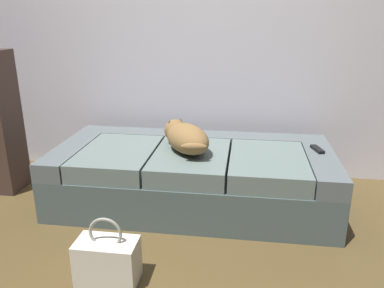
{
  "coord_description": "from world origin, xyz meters",
  "views": [
    {
      "loc": [
        0.36,
        -1.59,
        1.34
      ],
      "look_at": [
        0.0,
        0.93,
        0.48
      ],
      "focal_mm": 35.84,
      "sensor_mm": 36.0,
      "label": 1
    }
  ],
  "objects_px": {
    "dog_tan": "(185,137)",
    "handbag": "(108,261)",
    "couch": "(193,176)",
    "tv_remote": "(317,149)"
  },
  "relations": [
    {
      "from": "dog_tan",
      "to": "handbag",
      "type": "xyz_separation_m",
      "value": [
        -0.27,
        -0.91,
        -0.4
      ]
    },
    {
      "from": "couch",
      "to": "tv_remote",
      "type": "xyz_separation_m",
      "value": [
        0.88,
        0.08,
        0.23
      ]
    },
    {
      "from": "couch",
      "to": "handbag",
      "type": "relative_size",
      "value": 5.27
    },
    {
      "from": "tv_remote",
      "to": "dog_tan",
      "type": "bearing_deg",
      "value": 172.24
    },
    {
      "from": "dog_tan",
      "to": "tv_remote",
      "type": "height_order",
      "value": "dog_tan"
    },
    {
      "from": "couch",
      "to": "handbag",
      "type": "height_order",
      "value": "couch"
    },
    {
      "from": "couch",
      "to": "handbag",
      "type": "xyz_separation_m",
      "value": [
        -0.31,
        -0.96,
        -0.09
      ]
    },
    {
      "from": "couch",
      "to": "handbag",
      "type": "distance_m",
      "value": 1.02
    },
    {
      "from": "dog_tan",
      "to": "handbag",
      "type": "distance_m",
      "value": 1.03
    },
    {
      "from": "tv_remote",
      "to": "handbag",
      "type": "height_order",
      "value": "tv_remote"
    }
  ]
}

